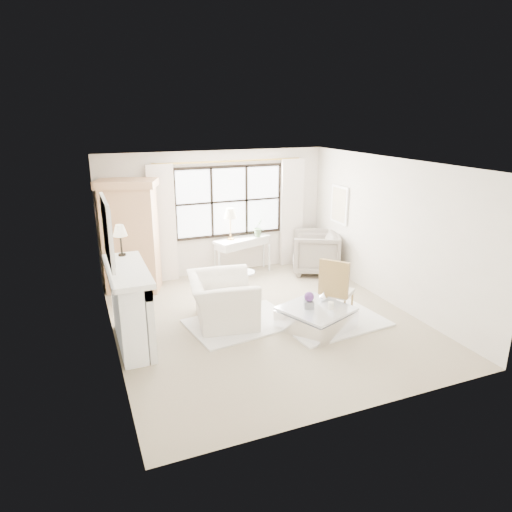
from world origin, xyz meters
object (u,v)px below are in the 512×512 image
at_px(console_table, 242,255).
at_px(coffee_table, 316,318).
at_px(club_armchair, 222,300).
at_px(armoire, 131,236).

relative_size(console_table, coffee_table, 1.06).
xyz_separation_m(console_table, coffee_table, (0.15, -3.11, -0.22)).
distance_m(club_armchair, coffee_table, 1.61).
distance_m(armoire, console_table, 2.52).
bearing_deg(coffee_table, club_armchair, 126.80).
relative_size(console_table, club_armchair, 1.10).
xyz_separation_m(console_table, club_armchair, (-1.21, -2.28, 0.01)).
height_order(armoire, coffee_table, armoire).
relative_size(armoire, coffee_table, 1.72).
distance_m(console_table, coffee_table, 3.12).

